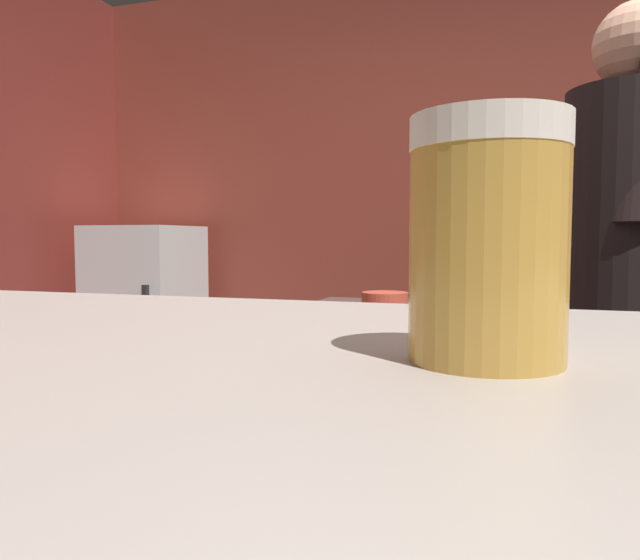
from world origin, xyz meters
The scene contains 11 objects.
wall_back centered at (0.00, 2.20, 1.35)m, with size 5.20×0.10×2.70m, color brown.
prep_counter centered at (0.35, 0.78, 0.45)m, with size 2.10×0.60×0.89m, color #483630.
back_shelf centered at (0.32, 1.92, 0.54)m, with size 0.91×0.36×1.09m, color #333441.
mini_fridge centered at (-2.07, 1.75, 0.61)m, with size 0.56×0.58×1.22m.
bartender centered at (0.34, 0.33, 1.01)m, with size 0.42×0.51×1.74m.
mixing_bowl centered at (-0.41, 0.85, 0.92)m, with size 0.18×0.18×0.05m, color #C34834.
pint_glass_near centered at (0.03, -1.05, 1.14)m, with size 0.08×0.08×0.13m.
bottle_soy centered at (0.39, 1.86, 1.19)m, with size 0.05×0.05×0.26m.
bottle_vinegar centered at (0.56, 1.89, 1.19)m, with size 0.06×0.06×0.26m.
bottle_olive_oil centered at (0.08, 1.98, 1.17)m, with size 0.06×0.06×0.22m.
bottle_hot_sauce centered at (0.63, 2.00, 1.19)m, with size 0.05×0.05×0.27m.
Camera 1 is at (0.05, -1.38, 1.14)m, focal length 33.74 mm.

